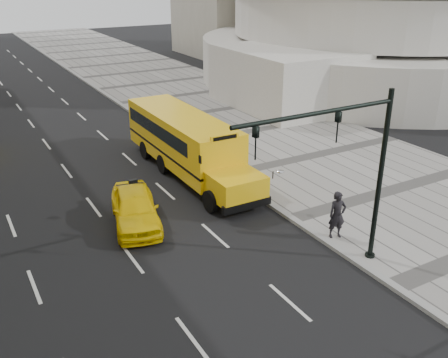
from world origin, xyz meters
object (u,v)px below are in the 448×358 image
traffic_signal (352,163)px  school_bus (185,139)px  pedestrian (337,215)px  taxi_near (135,208)px

traffic_signal → school_bus: bearing=93.5°
pedestrian → school_bus: bearing=118.1°
school_bus → taxi_near: school_bus is taller
school_bus → taxi_near: bearing=-135.2°
school_bus → pedestrian: school_bus is taller
taxi_near → traffic_signal: size_ratio=0.70×
school_bus → traffic_signal: size_ratio=1.81×
school_bus → pedestrian: bearing=-78.3°
pedestrian → traffic_signal: 3.69m
school_bus → pedestrian: 9.74m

